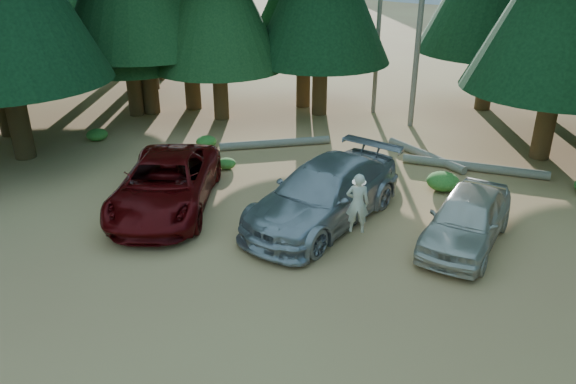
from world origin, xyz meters
name	(u,v)px	position (x,y,z in m)	size (l,w,h in m)	color
ground	(287,303)	(0.00, 0.00, 0.00)	(160.00, 160.00, 0.00)	#AA7048
forest_belt_north	(394,120)	(0.00, 15.00, 0.00)	(36.00, 7.00, 22.00)	black
snag_back	(380,4)	(-1.20, 16.00, 5.00)	(0.20, 0.20, 10.00)	#655C51
red_pickup	(166,184)	(-5.24, 3.52, 0.82)	(2.72, 5.90, 1.64)	#560708
silver_minivan_center	(324,194)	(-0.35, 4.29, 0.89)	(2.48, 6.11, 1.77)	#9B9DA3
silver_minivan_right	(467,219)	(3.75, 4.31, 0.76)	(1.80, 4.47, 1.52)	beige
frisbee_player	(357,203)	(0.98, 2.79, 1.49)	(0.69, 0.55, 1.67)	beige
log_left	(275,143)	(-3.97, 9.82, 0.16)	(0.32, 0.32, 4.50)	#655C51
log_mid	(425,155)	(1.95, 10.50, 0.16)	(0.31, 0.31, 3.81)	#655C51
log_right	(474,167)	(3.77, 9.85, 0.16)	(0.33, 0.33, 5.13)	#655C51
shrub_far_left	(206,142)	(-6.61, 8.91, 0.23)	(0.83, 0.83, 0.46)	#1D611E
shrub_left	(226,163)	(-4.87, 7.10, 0.19)	(0.69, 0.69, 0.38)	#1D611E
shrub_center_left	(317,183)	(-1.14, 6.24, 0.32)	(1.17, 1.17, 0.64)	#1D611E
shrub_center_right	(381,169)	(0.63, 8.26, 0.28)	(1.02, 1.02, 0.56)	#1D611E
shrub_right	(443,181)	(2.84, 7.80, 0.30)	(1.09, 1.09, 0.60)	#1D611E
shrub_edge_west	(97,135)	(-11.29, 8.12, 0.24)	(0.88, 0.88, 0.48)	#1D611E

